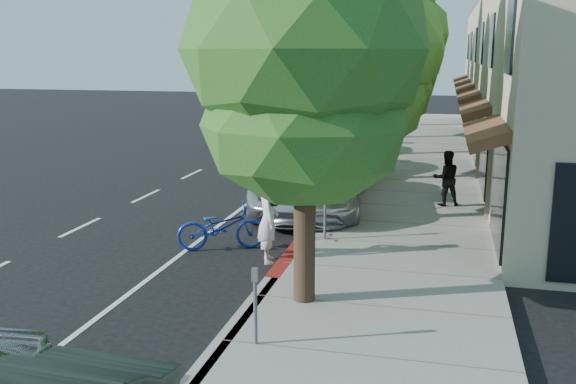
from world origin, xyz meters
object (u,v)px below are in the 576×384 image
(street_tree_2, at_px, (378,54))
(pedestrian, at_px, (446,178))
(cyclist, at_px, (268,220))
(silver_suv, at_px, (312,180))
(dark_suv_far, at_px, (346,124))
(bicycle, at_px, (221,227))
(street_tree_0, at_px, (306,56))
(street_tree_5, at_px, (408,52))
(street_tree_4, at_px, (401,57))
(street_tree_3, at_px, (392,38))
(dark_sedan, at_px, (329,154))
(street_tree_1, at_px, (354,48))
(white_pickup, at_px, (319,137))

(street_tree_2, xyz_separation_m, pedestrian, (2.53, -3.64, -3.63))
(street_tree_2, bearing_deg, cyclist, -98.06)
(silver_suv, distance_m, pedestrian, 4.02)
(dark_suv_far, height_order, pedestrian, pedestrian)
(street_tree_2, bearing_deg, bicycle, -106.78)
(pedestrian, bearing_deg, street_tree_2, -71.06)
(street_tree_0, height_order, street_tree_5, street_tree_5)
(street_tree_0, relative_size, cyclist, 3.75)
(street_tree_4, bearing_deg, cyclist, -93.60)
(street_tree_2, xyz_separation_m, street_tree_5, (0.00, 18.00, 0.03))
(street_tree_3, relative_size, pedestrian, 5.11)
(street_tree_3, distance_m, dark_sedan, 6.93)
(street_tree_4, relative_size, cyclist, 3.67)
(bicycle, relative_size, pedestrian, 1.28)
(street_tree_1, xyz_separation_m, dark_suv_far, (-2.93, 18.44, -4.03))
(dark_sedan, bearing_deg, street_tree_4, 74.90)
(silver_suv, xyz_separation_m, white_pickup, (-1.70, 9.92, -0.01))
(cyclist, xyz_separation_m, silver_suv, (-0.04, 5.09, -0.07))
(street_tree_1, bearing_deg, dark_suv_far, 99.02)
(white_pickup, bearing_deg, cyclist, -90.91)
(street_tree_3, bearing_deg, cyclist, -94.98)
(street_tree_5, distance_m, white_pickup, 13.48)
(street_tree_5, relative_size, dark_sedan, 1.46)
(street_tree_0, relative_size, dark_suv_far, 1.71)
(silver_suv, bearing_deg, bicycle, -111.54)
(street_tree_1, height_order, dark_suv_far, street_tree_1)
(bicycle, relative_size, white_pickup, 0.34)
(dark_sedan, bearing_deg, street_tree_2, -33.95)
(street_tree_2, bearing_deg, white_pickup, 119.75)
(silver_suv, xyz_separation_m, dark_suv_far, (-1.53, 16.94, -0.18))
(street_tree_4, xyz_separation_m, bicycle, (-2.70, -20.96, -3.86))
(street_tree_4, bearing_deg, street_tree_2, -90.00)
(bicycle, relative_size, dark_suv_far, 0.49)
(bicycle, xyz_separation_m, pedestrian, (5.23, 5.32, 0.42))
(street_tree_0, height_order, cyclist, street_tree_0)
(cyclist, distance_m, pedestrian, 7.11)
(street_tree_2, relative_size, pedestrian, 4.54)
(cyclist, bearing_deg, street_tree_2, -28.98)
(white_pickup, bearing_deg, street_tree_0, -87.44)
(street_tree_4, bearing_deg, bicycle, -97.34)
(street_tree_2, relative_size, street_tree_3, 0.89)
(cyclist, relative_size, dark_sedan, 0.39)
(street_tree_5, relative_size, bicycle, 3.51)
(cyclist, bearing_deg, dark_suv_far, -16.84)
(street_tree_4, relative_size, bicycle, 3.41)
(street_tree_4, distance_m, silver_suv, 16.92)
(bicycle, distance_m, white_pickup, 14.39)
(dark_sedan, bearing_deg, cyclist, -92.63)
(cyclist, xyz_separation_m, bicycle, (-1.34, 0.63, -0.43))
(street_tree_1, xyz_separation_m, street_tree_2, (0.00, 6.00, -0.15))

